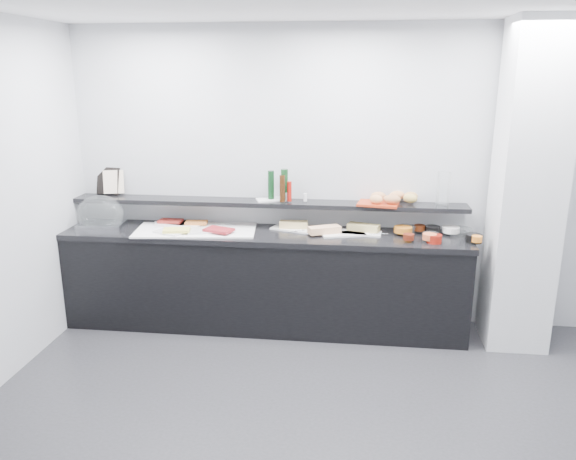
# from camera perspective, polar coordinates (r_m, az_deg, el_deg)

# --- Properties ---
(ground) EXTENTS (5.00, 5.00, 0.00)m
(ground) POSITION_cam_1_polar(r_m,az_deg,el_deg) (3.81, 4.39, -20.98)
(ground) COLOR #2D2D30
(ground) RESTS_ON ground
(back_wall) EXTENTS (5.00, 0.02, 2.70)m
(back_wall) POSITION_cam_1_polar(r_m,az_deg,el_deg) (5.15, 5.74, 5.24)
(back_wall) COLOR #BABDC2
(back_wall) RESTS_ON ground
(column) EXTENTS (0.50, 0.50, 2.70)m
(column) POSITION_cam_1_polar(r_m,az_deg,el_deg) (5.00, 23.12, 3.75)
(column) COLOR silver
(column) RESTS_ON ground
(buffet_cabinet) EXTENTS (3.60, 0.60, 0.85)m
(buffet_cabinet) POSITION_cam_1_polar(r_m,az_deg,el_deg) (5.17, -2.43, -5.32)
(buffet_cabinet) COLOR black
(buffet_cabinet) RESTS_ON ground
(counter_top) EXTENTS (3.62, 0.62, 0.05)m
(counter_top) POSITION_cam_1_polar(r_m,az_deg,el_deg) (5.03, -2.49, -0.52)
(counter_top) COLOR black
(counter_top) RESTS_ON buffet_cabinet
(wall_shelf) EXTENTS (3.60, 0.25, 0.04)m
(wall_shelf) POSITION_cam_1_polar(r_m,az_deg,el_deg) (5.13, -2.21, 2.76)
(wall_shelf) COLOR black
(wall_shelf) RESTS_ON back_wall
(cloche_base) EXTENTS (0.43, 0.31, 0.04)m
(cloche_base) POSITION_cam_1_polar(r_m,az_deg,el_deg) (5.47, -18.39, 0.52)
(cloche_base) COLOR silver
(cloche_base) RESTS_ON counter_top
(cloche_dome) EXTENTS (0.46, 0.34, 0.34)m
(cloche_dome) POSITION_cam_1_polar(r_m,az_deg,el_deg) (5.46, -18.51, 1.61)
(cloche_dome) COLOR white
(cloche_dome) RESTS_ON cloche_base
(linen_runner) EXTENTS (1.12, 0.63, 0.01)m
(linen_runner) POSITION_cam_1_polar(r_m,az_deg,el_deg) (5.12, -9.35, -0.02)
(linen_runner) COLOR white
(linen_runner) RESTS_ON counter_top
(platter_meat_a) EXTENTS (0.34, 0.28, 0.01)m
(platter_meat_a) POSITION_cam_1_polar(r_m,az_deg,el_deg) (5.31, -11.82, 0.59)
(platter_meat_a) COLOR white
(platter_meat_a) RESTS_ON linen_runner
(food_meat_a) EXTENTS (0.22, 0.14, 0.02)m
(food_meat_a) POSITION_cam_1_polar(r_m,az_deg,el_deg) (5.35, -11.85, 0.90)
(food_meat_a) COLOR maroon
(food_meat_a) RESTS_ON platter_meat_a
(platter_salmon) EXTENTS (0.34, 0.26, 0.01)m
(platter_salmon) POSITION_cam_1_polar(r_m,az_deg,el_deg) (5.30, -10.24, 0.64)
(platter_salmon) COLOR white
(platter_salmon) RESTS_ON linen_runner
(food_salmon) EXTENTS (0.21, 0.15, 0.02)m
(food_salmon) POSITION_cam_1_polar(r_m,az_deg,el_deg) (5.25, -9.30, 0.75)
(food_salmon) COLOR orange
(food_salmon) RESTS_ON platter_salmon
(platter_cheese) EXTENTS (0.31, 0.26, 0.01)m
(platter_cheese) POSITION_cam_1_polar(r_m,az_deg,el_deg) (5.06, -11.89, -0.18)
(platter_cheese) COLOR white
(platter_cheese) RESTS_ON linen_runner
(food_cheese) EXTENTS (0.25, 0.19, 0.02)m
(food_cheese) POSITION_cam_1_polar(r_m,az_deg,el_deg) (5.03, -11.26, -0.01)
(food_cheese) COLOR #F4E85F
(food_cheese) RESTS_ON platter_cheese
(platter_meat_b) EXTENTS (0.37, 0.30, 0.01)m
(platter_meat_b) POSITION_cam_1_polar(r_m,az_deg,el_deg) (5.05, -8.36, -0.02)
(platter_meat_b) COLOR white
(platter_meat_b) RESTS_ON linen_runner
(food_meat_b) EXTENTS (0.28, 0.23, 0.02)m
(food_meat_b) POSITION_cam_1_polar(r_m,az_deg,el_deg) (4.98, -7.04, 0.02)
(food_meat_b) COLOR maroon
(food_meat_b) RESTS_ON platter_meat_b
(sandwich_plate_left) EXTENTS (0.40, 0.27, 0.01)m
(sandwich_plate_left) POSITION_cam_1_polar(r_m,az_deg,el_deg) (5.09, 0.37, 0.10)
(sandwich_plate_left) COLOR white
(sandwich_plate_left) RESTS_ON counter_top
(sandwich_food_left) EXTENTS (0.26, 0.11, 0.06)m
(sandwich_food_left) POSITION_cam_1_polar(r_m,az_deg,el_deg) (5.10, 0.58, 0.57)
(sandwich_food_left) COLOR #DCBB73
(sandwich_food_left) RESTS_ON sandwich_plate_left
(tongs_left) EXTENTS (0.14, 0.08, 0.01)m
(tongs_left) POSITION_cam_1_polar(r_m,az_deg,el_deg) (4.99, 0.83, -0.11)
(tongs_left) COLOR silver
(tongs_left) RESTS_ON sandwich_plate_left
(sandwich_plate_mid) EXTENTS (0.42, 0.27, 0.01)m
(sandwich_plate_mid) POSITION_cam_1_polar(r_m,az_deg,el_deg) (4.95, 5.64, -0.43)
(sandwich_plate_mid) COLOR white
(sandwich_plate_mid) RESTS_ON counter_top
(sandwich_food_mid) EXTENTS (0.30, 0.22, 0.06)m
(sandwich_food_mid) POSITION_cam_1_polar(r_m,az_deg,el_deg) (4.94, 3.71, 0.02)
(sandwich_food_mid) COLOR #E5A878
(sandwich_food_mid) RESTS_ON sandwich_plate_mid
(tongs_mid) EXTENTS (0.15, 0.06, 0.01)m
(tongs_mid) POSITION_cam_1_polar(r_m,az_deg,el_deg) (4.91, 2.76, -0.37)
(tongs_mid) COLOR #B1B3B8
(tongs_mid) RESTS_ON sandwich_plate_mid
(sandwich_plate_right) EXTENTS (0.40, 0.21, 0.01)m
(sandwich_plate_right) POSITION_cam_1_polar(r_m,az_deg,el_deg) (5.01, 7.24, -0.29)
(sandwich_plate_right) COLOR white
(sandwich_plate_right) RESTS_ON counter_top
(sandwich_food_right) EXTENTS (0.30, 0.19, 0.06)m
(sandwich_food_right) POSITION_cam_1_polar(r_m,az_deg,el_deg) (5.05, 7.67, 0.26)
(sandwich_food_right) COLOR tan
(sandwich_food_right) RESTS_ON sandwich_plate_right
(tongs_right) EXTENTS (0.16, 0.03, 0.01)m
(tongs_right) POSITION_cam_1_polar(r_m,az_deg,el_deg) (4.96, 9.20, -0.40)
(tongs_right) COLOR silver
(tongs_right) RESTS_ON sandwich_plate_right
(bowl_glass_fruit) EXTENTS (0.19, 0.19, 0.07)m
(bowl_glass_fruit) POSITION_cam_1_polar(r_m,az_deg,el_deg) (5.09, 11.98, 0.06)
(bowl_glass_fruit) COLOR white
(bowl_glass_fruit) RESTS_ON counter_top
(fill_glass_fruit) EXTENTS (0.19, 0.19, 0.05)m
(fill_glass_fruit) POSITION_cam_1_polar(r_m,az_deg,el_deg) (5.03, 11.60, 0.05)
(fill_glass_fruit) COLOR orange
(fill_glass_fruit) RESTS_ON bowl_glass_fruit
(bowl_black_jam) EXTENTS (0.14, 0.14, 0.07)m
(bowl_black_jam) POSITION_cam_1_polar(r_m,az_deg,el_deg) (5.12, 14.47, -0.00)
(bowl_black_jam) COLOR black
(bowl_black_jam) RESTS_ON counter_top
(fill_black_jam) EXTENTS (0.12, 0.12, 0.05)m
(fill_black_jam) POSITION_cam_1_polar(r_m,az_deg,el_deg) (5.12, 13.22, 0.23)
(fill_black_jam) COLOR #511F0B
(fill_black_jam) RESTS_ON bowl_black_jam
(bowl_glass_cream) EXTENTS (0.26, 0.26, 0.07)m
(bowl_glass_cream) POSITION_cam_1_polar(r_m,az_deg,el_deg) (5.12, 17.18, -0.22)
(bowl_glass_cream) COLOR white
(bowl_glass_cream) RESTS_ON counter_top
(fill_glass_cream) EXTENTS (0.17, 0.17, 0.05)m
(fill_glass_cream) POSITION_cam_1_polar(r_m,az_deg,el_deg) (5.14, 16.22, 0.05)
(fill_glass_cream) COLOR white
(fill_glass_cream) RESTS_ON bowl_glass_cream
(bowl_red_jam) EXTENTS (0.16, 0.16, 0.07)m
(bowl_red_jam) POSITION_cam_1_polar(r_m,az_deg,el_deg) (4.86, 14.65, -0.86)
(bowl_red_jam) COLOR maroon
(bowl_red_jam) RESTS_ON counter_top
(fill_red_jam) EXTENTS (0.11, 0.11, 0.05)m
(fill_red_jam) POSITION_cam_1_polar(r_m,az_deg,el_deg) (4.82, 12.15, -0.68)
(fill_red_jam) COLOR #54190C
(fill_red_jam) RESTS_ON bowl_red_jam
(bowl_glass_salmon) EXTENTS (0.18, 0.18, 0.07)m
(bowl_glass_salmon) POSITION_cam_1_polar(r_m,az_deg,el_deg) (4.90, 14.27, -0.69)
(bowl_glass_salmon) COLOR white
(bowl_glass_salmon) RESTS_ON counter_top
(fill_glass_salmon) EXTENTS (0.15, 0.15, 0.05)m
(fill_glass_salmon) POSITION_cam_1_polar(r_m,az_deg,el_deg) (4.86, 14.20, -0.66)
(fill_glass_salmon) COLOR #E56638
(fill_glass_salmon) RESTS_ON bowl_glass_salmon
(bowl_black_fruit) EXTENTS (0.16, 0.16, 0.07)m
(bowl_black_fruit) POSITION_cam_1_polar(r_m,az_deg,el_deg) (4.96, 18.36, -0.81)
(bowl_black_fruit) COLOR black
(bowl_black_fruit) RESTS_ON counter_top
(fill_black_fruit) EXTENTS (0.10, 0.10, 0.05)m
(fill_black_fruit) POSITION_cam_1_polar(r_m,az_deg,el_deg) (4.91, 18.63, -0.86)
(fill_black_fruit) COLOR orange
(fill_black_fruit) RESTS_ON bowl_black_fruit
(framed_print) EXTENTS (0.25, 0.12, 0.26)m
(framed_print) POSITION_cam_1_polar(r_m,az_deg,el_deg) (5.64, -17.80, 4.77)
(framed_print) COLOR black
(framed_print) RESTS_ON wall_shelf
(print_art) EXTENTS (0.19, 0.10, 0.22)m
(print_art) POSITION_cam_1_polar(r_m,az_deg,el_deg) (5.58, -17.30, 4.69)
(print_art) COLOR beige
(print_art) RESTS_ON framed_print
(condiment_tray) EXTENTS (0.30, 0.24, 0.01)m
(condiment_tray) POSITION_cam_1_polar(r_m,az_deg,el_deg) (5.14, -1.75, 3.09)
(condiment_tray) COLOR white
(condiment_tray) RESTS_ON wall_shelf
(bottle_green_a) EXTENTS (0.06, 0.06, 0.26)m
(bottle_green_a) POSITION_cam_1_polar(r_m,az_deg,el_deg) (5.13, -1.74, 4.61)
(bottle_green_a) COLOR black
(bottle_green_a) RESTS_ON condiment_tray
(bottle_brown) EXTENTS (0.05, 0.05, 0.24)m
(bottle_brown) POSITION_cam_1_polar(r_m,az_deg,el_deg) (5.01, -0.59, 4.24)
(bottle_brown) COLOR #321909
(bottle_brown) RESTS_ON condiment_tray
(bottle_green_b) EXTENTS (0.07, 0.07, 0.28)m
(bottle_green_b) POSITION_cam_1_polar(r_m,az_deg,el_deg) (5.08, -0.37, 4.64)
(bottle_green_b) COLOR #0F3717
(bottle_green_b) RESTS_ON condiment_tray
(bottle_hot) EXTENTS (0.05, 0.05, 0.18)m
(bottle_hot) POSITION_cam_1_polar(r_m,az_deg,el_deg) (5.03, 0.14, 3.95)
(bottle_hot) COLOR #A4120B
(bottle_hot) RESTS_ON condiment_tray
(shaker_salt) EXTENTS (0.04, 0.04, 0.07)m
(shaker_salt) POSITION_cam_1_polar(r_m,az_deg,el_deg) (5.06, -0.07, 3.38)
(shaker_salt) COLOR silver
(shaker_salt) RESTS_ON condiment_tray
(shaker_pepper) EXTENTS (0.04, 0.04, 0.07)m
(shaker_pepper) POSITION_cam_1_polar(r_m,az_deg,el_deg) (5.05, 1.76, 3.33)
(shaker_pepper) COLOR white
(shaker_pepper) RESTS_ON condiment_tray
(bread_tray) EXTENTS (0.39, 0.30, 0.02)m
(bread_tray) POSITION_cam_1_polar(r_m,az_deg,el_deg) (5.03, 9.14, 2.66)
(bread_tray) COLOR #B23013
(bread_tray) RESTS_ON wall_shelf
(bread_roll_n) EXTENTS (0.17, 0.14, 0.08)m
(bread_roll_n) POSITION_cam_1_polar(r_m,az_deg,el_deg) (5.15, 11.02, 3.47)
(bread_roll_n) COLOR #D38850
(bread_roll_n) RESTS_ON bread_tray
(bread_roll_ne) EXTENTS (0.13, 0.09, 0.08)m
(bread_roll_ne) POSITION_cam_1_polar(r_m,az_deg,el_deg) (5.14, 12.36, 3.36)
(bread_roll_ne) COLOR #B98146
(bread_roll_ne) RESTS_ON bread_tray
(bread_roll_sw) EXTENTS (0.14, 0.11, 0.08)m
(bread_roll_sw) POSITION_cam_1_polar(r_m,az_deg,el_deg) (4.96, 8.94, 3.09)
(bread_roll_sw) COLOR tan
(bread_roll_sw) RESTS_ON bread_tray
(bread_roll_s) EXTENTS (0.16, 0.10, 0.08)m
(bread_roll_s) POSITION_cam_1_polar(r_m,az_deg,el_deg) (4.98, 10.50, 3.08)
(bread_roll_s) COLOR #AB6D41
(bread_roll_s) RESTS_ON bread_tray
(bread_roll_se) EXTENTS (0.14, 0.11, 0.08)m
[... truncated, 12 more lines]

